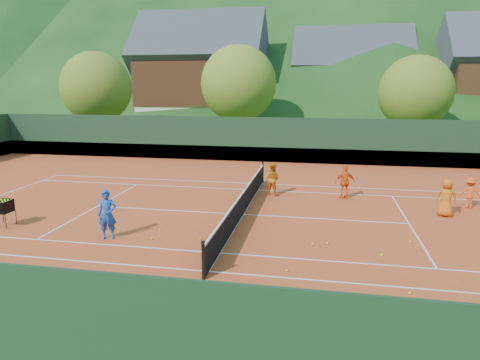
% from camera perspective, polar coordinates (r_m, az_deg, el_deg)
% --- Properties ---
extents(ground, '(400.00, 400.00, 0.00)m').
position_cam_1_polar(ground, '(17.39, 0.40, -4.67)').
color(ground, '#2E5019').
rests_on(ground, ground).
extents(clay_court, '(40.00, 24.00, 0.02)m').
position_cam_1_polar(clay_court, '(17.39, 0.40, -4.64)').
color(clay_court, '#B2401C').
rests_on(clay_court, ground).
extents(coach, '(0.71, 0.56, 1.71)m').
position_cam_1_polar(coach, '(15.19, -17.27, -4.42)').
color(coach, '#1A48AC').
rests_on(coach, clay_court).
extents(student_a, '(0.90, 0.80, 1.55)m').
position_cam_1_polar(student_a, '(20.29, 4.31, 0.16)').
color(student_a, orange).
rests_on(student_a, clay_court).
extents(student_b, '(0.99, 0.64, 1.57)m').
position_cam_1_polar(student_b, '(20.14, 13.81, -0.24)').
color(student_b, orange).
rests_on(student_b, clay_court).
extents(student_c, '(0.86, 0.67, 1.55)m').
position_cam_1_polar(student_c, '(18.82, 25.82, -2.11)').
color(student_c, orange).
rests_on(student_c, clay_court).
extents(student_d, '(0.92, 0.61, 1.33)m').
position_cam_1_polar(student_d, '(20.54, 28.31, -1.52)').
color(student_d, '#F65215').
rests_on(student_d, clay_court).
extents(tennis_ball_1, '(0.07, 0.07, 0.07)m').
position_cam_1_polar(tennis_ball_1, '(15.80, -10.63, -6.52)').
color(tennis_ball_1, yellow).
rests_on(tennis_ball_1, clay_court).
extents(tennis_ball_2, '(0.07, 0.07, 0.07)m').
position_cam_1_polar(tennis_ball_2, '(14.96, -11.67, -7.68)').
color(tennis_ball_2, yellow).
rests_on(tennis_ball_2, clay_court).
extents(tennis_ball_6, '(0.07, 0.07, 0.07)m').
position_cam_1_polar(tennis_ball_6, '(11.65, -3.24, -13.52)').
color(tennis_ball_6, yellow).
rests_on(tennis_ball_6, clay_court).
extents(tennis_ball_7, '(0.07, 0.07, 0.07)m').
position_cam_1_polar(tennis_ball_7, '(18.59, -26.35, -4.71)').
color(tennis_ball_7, yellow).
rests_on(tennis_ball_7, clay_court).
extents(tennis_ball_8, '(0.07, 0.07, 0.07)m').
position_cam_1_polar(tennis_ball_8, '(14.05, 18.38, -9.46)').
color(tennis_ball_8, yellow).
rests_on(tennis_ball_8, clay_court).
extents(tennis_ball_9, '(0.07, 0.07, 0.07)m').
position_cam_1_polar(tennis_ball_9, '(14.39, 9.64, -8.42)').
color(tennis_ball_9, yellow).
rests_on(tennis_ball_9, clay_court).
extents(tennis_ball_10, '(0.07, 0.07, 0.07)m').
position_cam_1_polar(tennis_ball_10, '(15.48, 21.73, -7.65)').
color(tennis_ball_10, yellow).
rests_on(tennis_ball_10, clay_court).
extents(tennis_ball_11, '(0.07, 0.07, 0.07)m').
position_cam_1_polar(tennis_ball_11, '(11.32, -8.43, -14.47)').
color(tennis_ball_11, yellow).
rests_on(tennis_ball_11, clay_court).
extents(tennis_ball_12, '(0.07, 0.07, 0.07)m').
position_cam_1_polar(tennis_ball_12, '(18.53, -28.60, -5.00)').
color(tennis_ball_12, yellow).
rests_on(tennis_ball_12, clay_court).
extents(tennis_ball_13, '(0.07, 0.07, 0.07)m').
position_cam_1_polar(tennis_ball_13, '(11.10, -19.85, -15.73)').
color(tennis_ball_13, yellow).
rests_on(tennis_ball_13, clay_court).
extents(tennis_ball_14, '(0.07, 0.07, 0.07)m').
position_cam_1_polar(tennis_ball_14, '(17.03, -24.10, -6.02)').
color(tennis_ball_14, yellow).
rests_on(tennis_ball_14, clay_court).
extents(tennis_ball_15, '(0.07, 0.07, 0.07)m').
position_cam_1_polar(tennis_ball_15, '(11.61, -5.75, -13.67)').
color(tennis_ball_15, yellow).
rests_on(tennis_ball_15, clay_court).
extents(tennis_ball_16, '(0.07, 0.07, 0.07)m').
position_cam_1_polar(tennis_ball_16, '(11.74, 26.14, -14.70)').
color(tennis_ball_16, yellow).
rests_on(tennis_ball_16, clay_court).
extents(tennis_ball_17, '(0.07, 0.07, 0.07)m').
position_cam_1_polar(tennis_ball_17, '(12.39, 6.27, -11.91)').
color(tennis_ball_17, yellow).
rests_on(tennis_ball_17, clay_court).
extents(tennis_ball_18, '(0.07, 0.07, 0.07)m').
position_cam_1_polar(tennis_ball_18, '(14.56, 11.55, -8.24)').
color(tennis_ball_18, yellow).
rests_on(tennis_ball_18, clay_court).
extents(tennis_ball_19, '(0.07, 0.07, 0.07)m').
position_cam_1_polar(tennis_ball_19, '(11.92, 21.70, -13.83)').
color(tennis_ball_19, yellow).
rests_on(tennis_ball_19, clay_court).
extents(tennis_ball_20, '(0.07, 0.07, 0.07)m').
position_cam_1_polar(tennis_ball_20, '(10.92, -4.09, -15.46)').
color(tennis_ball_20, yellow).
rests_on(tennis_ball_20, clay_court).
extents(tennis_ball_21, '(0.07, 0.07, 0.07)m').
position_cam_1_polar(tennis_ball_21, '(14.77, -5.30, -7.73)').
color(tennis_ball_21, yellow).
rests_on(tennis_ball_21, clay_court).
extents(court_lines, '(23.83, 11.03, 0.00)m').
position_cam_1_polar(court_lines, '(17.38, 0.40, -4.60)').
color(court_lines, silver).
rests_on(court_lines, clay_court).
extents(tennis_net, '(0.10, 12.07, 1.10)m').
position_cam_1_polar(tennis_net, '(17.24, 0.40, -3.02)').
color(tennis_net, black).
rests_on(tennis_net, clay_court).
extents(perimeter_fence, '(40.40, 24.24, 3.00)m').
position_cam_1_polar(perimeter_fence, '(17.05, 0.40, -0.60)').
color(perimeter_fence, black).
rests_on(perimeter_fence, clay_court).
extents(ball_hopper, '(0.57, 0.57, 1.00)m').
position_cam_1_polar(ball_hopper, '(18.02, -29.06, -3.16)').
color(ball_hopper, black).
rests_on(ball_hopper, clay_court).
extents(chalet_left, '(13.80, 9.93, 12.92)m').
position_cam_1_polar(chalet_left, '(48.10, -5.11, 13.24)').
color(chalet_left, beige).
rests_on(chalet_left, ground).
extents(chalet_mid, '(12.65, 8.82, 11.45)m').
position_cam_1_polar(chalet_mid, '(50.42, 14.44, 12.12)').
color(chalet_mid, beige).
rests_on(chalet_mid, ground).
extents(tree_a, '(6.00, 6.00, 7.88)m').
position_cam_1_polar(tree_a, '(39.21, -18.65, 11.62)').
color(tree_a, '#3F2A19').
rests_on(tree_a, ground).
extents(tree_b, '(6.40, 6.40, 8.40)m').
position_cam_1_polar(tree_b, '(36.99, -0.19, 12.74)').
color(tree_b, '#3D2518').
rests_on(tree_b, ground).
extents(tree_c, '(5.60, 5.60, 7.35)m').
position_cam_1_polar(tree_c, '(36.03, 22.34, 10.77)').
color(tree_c, '#3D2518').
rests_on(tree_c, ground).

